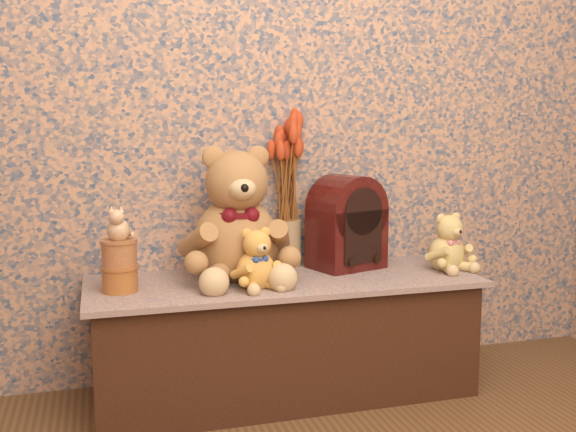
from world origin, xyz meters
name	(u,v)px	position (x,y,z in m)	size (l,w,h in m)	color
display_shelf	(284,336)	(0.00, 1.24, 0.22)	(1.44, 0.54, 0.44)	#3C4E7B
teddy_large	(236,208)	(-0.17, 1.30, 0.71)	(0.42, 0.50, 0.53)	#9B653C
teddy_medium	(256,255)	(-0.13, 1.14, 0.56)	(0.18, 0.22, 0.23)	gold
teddy_small	(447,239)	(0.65, 1.21, 0.56)	(0.19, 0.23, 0.24)	tan
cathedral_radio	(347,222)	(0.29, 1.35, 0.63)	(0.27, 0.19, 0.37)	#3A0B0A
ceramic_vase	(287,243)	(0.07, 1.45, 0.54)	(0.11, 0.11, 0.19)	tan
dried_stalks	(287,166)	(0.07, 1.45, 0.85)	(0.23, 0.23, 0.43)	#C5411F
biscuit_tin_lower	(120,279)	(-0.59, 1.21, 0.49)	(0.12, 0.12, 0.09)	#BA9236
biscuit_tin_upper	(119,254)	(-0.59, 1.21, 0.58)	(0.12, 0.12, 0.09)	tan
cat_figurine	(118,222)	(-0.59, 1.21, 0.68)	(0.09, 0.10, 0.12)	silver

